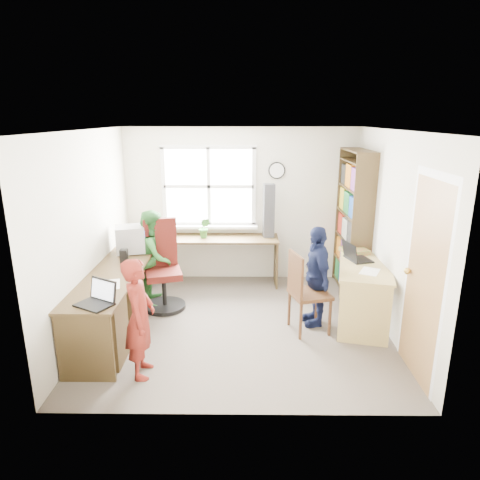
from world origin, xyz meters
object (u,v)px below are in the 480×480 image
Objects in this scene: swivel_chair at (163,270)px; person_green at (154,257)px; cd_tower at (269,211)px; person_navy at (316,276)px; crt_monitor at (130,239)px; wooden_chair at (304,290)px; l_desk at (129,301)px; right_desk at (364,280)px; laptop_left at (98,299)px; potted_plant at (204,228)px; person_red at (140,318)px; laptop_right at (355,256)px; bookshelf at (353,226)px.

person_green is (-0.15, 0.17, 0.14)m from swivel_chair.
person_navy is (0.52, -1.40, -0.53)m from cd_tower.
crt_monitor is (-0.44, 0.09, 0.42)m from swivel_chair.
wooden_chair is at bearing -37.23° from swivel_chair.
l_desk is 2.91m from right_desk.
laptop_left is 1.77m from person_green.
l_desk is 1.90m from potted_plant.
crt_monitor is at bearing 12.80° from person_red.
person_green is at bearing -114.71° from person_navy.
person_red is 0.94× the size of person_green.
laptop_right is at bearing 134.29° from right_desk.
laptop_left is (-2.97, -1.18, 0.25)m from right_desk.
cd_tower is (1.49, 0.90, 0.64)m from swivel_chair.
potted_plant is 0.96m from person_green.
swivel_chair is 0.92× the size of person_green.
l_desk is 3.57× the size of cd_tower.
laptop_left is (0.10, -1.67, -0.13)m from crt_monitor.
wooden_chair is at bearing -46.34° from person_navy.
person_red is (0.32, -0.79, 0.17)m from l_desk.
right_desk is 1.12m from bookshelf.
person_green reaches higher than swivel_chair.
swivel_chair is at bearing -121.29° from potted_plant.
crt_monitor is at bearing 105.72° from person_green.
crt_monitor is 0.36× the size of person_red.
cd_tower reaches higher than person_navy.
person_red is at bearing -103.29° from swivel_chair.
swivel_chair is 2.07m from person_navy.
person_green is (0.10, 1.02, 0.21)m from l_desk.
bookshelf is at bearing -3.20° from swivel_chair.
person_navy is at bearing -29.83° from swivel_chair.
potted_plant reaches higher than wooden_chair.
wooden_chair is (-0.79, -0.31, -0.01)m from right_desk.
swivel_chair is (-2.63, 0.41, -0.03)m from right_desk.
person_green reaches higher than crt_monitor.
person_red reaches higher than laptop_left.
person_red is at bearing -67.58° from l_desk.
l_desk is at bearing -93.97° from crt_monitor.
potted_plant is at bearing -44.73° from person_green.
laptop_left is at bearing 78.40° from person_red.
person_green is at bearing 84.37° from l_desk.
laptop_left is at bearing 173.41° from person_green.
person_red reaches higher than crt_monitor.
person_green is (0.19, 1.75, -0.14)m from laptop_left.
laptop_right reaches higher than wooden_chair.
laptop_right is (2.98, -0.34, -0.11)m from crt_monitor.
swivel_chair reaches higher than laptop_right.
bookshelf is 6.68× the size of potted_plant.
cd_tower is at bearing 45.39° from l_desk.
right_desk is 1.73× the size of cd_tower.
person_red is (0.52, -1.72, -0.32)m from crt_monitor.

